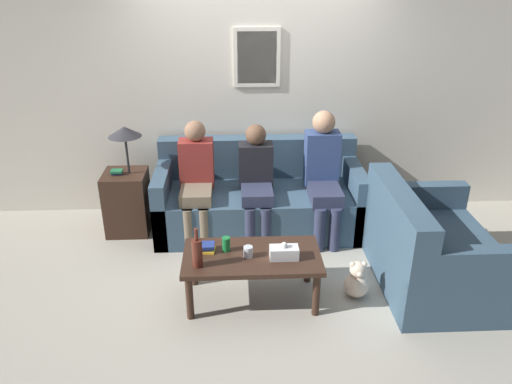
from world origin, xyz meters
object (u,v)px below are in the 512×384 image
(couch_side, at_px, (430,252))
(person_middle, at_px, (256,178))
(coffee_table, at_px, (252,261))
(drinking_glass, at_px, (248,252))
(couch_main, at_px, (259,199))
(wine_bottle, at_px, (197,252))
(person_left, at_px, (196,177))
(person_right, at_px, (323,171))
(teddy_bear, at_px, (357,281))

(couch_side, height_order, person_middle, person_middle)
(coffee_table, bearing_deg, couch_side, 5.80)
(coffee_table, relative_size, drinking_glass, 12.12)
(couch_main, height_order, couch_side, same)
(coffee_table, bearing_deg, wine_bottle, -161.66)
(person_middle, bearing_deg, couch_side, -32.97)
(person_left, distance_m, person_right, 1.27)
(couch_side, relative_size, teddy_bear, 3.91)
(drinking_glass, distance_m, teddy_bear, 0.97)
(couch_main, relative_size, person_middle, 1.84)
(drinking_glass, bearing_deg, wine_bottle, -163.82)
(coffee_table, distance_m, person_right, 1.39)
(couch_main, bearing_deg, couch_side, -38.41)
(person_middle, relative_size, person_right, 0.90)
(wine_bottle, xyz_separation_m, person_middle, (0.52, 1.24, 0.08))
(person_middle, xyz_separation_m, person_right, (0.67, 0.02, 0.06))
(coffee_table, xyz_separation_m, person_middle, (0.09, 1.10, 0.26))
(couch_side, height_order, person_right, person_right)
(coffee_table, distance_m, person_left, 1.27)
(drinking_glass, relative_size, person_right, 0.07)
(teddy_bear, bearing_deg, couch_main, 120.59)
(couch_side, height_order, person_left, person_left)
(person_middle, bearing_deg, wine_bottle, -112.50)
(teddy_bear, bearing_deg, couch_side, 13.55)
(couch_main, bearing_deg, teddy_bear, -59.41)
(coffee_table, relative_size, person_left, 0.94)
(couch_main, height_order, person_left, person_left)
(coffee_table, relative_size, teddy_bear, 3.34)
(wine_bottle, height_order, person_middle, person_middle)
(couch_main, distance_m, drinking_glass, 1.33)
(person_right, bearing_deg, drinking_glass, -124.57)
(wine_bottle, relative_size, person_right, 0.26)
(person_middle, relative_size, teddy_bear, 3.42)
(couch_main, height_order, drinking_glass, couch_main)
(person_left, distance_m, teddy_bear, 1.86)
(drinking_glass, height_order, person_left, person_left)
(person_left, xyz_separation_m, person_middle, (0.60, -0.02, -0.02))
(wine_bottle, height_order, teddy_bear, wine_bottle)
(couch_main, bearing_deg, drinking_glass, -96.70)
(couch_side, bearing_deg, couch_main, 51.59)
(couch_side, xyz_separation_m, person_right, (-0.79, 0.96, 0.38))
(person_right, distance_m, teddy_bear, 1.25)
(couch_side, distance_m, drinking_glass, 1.60)
(coffee_table, xyz_separation_m, wine_bottle, (-0.43, -0.14, 0.18))
(drinking_glass, bearing_deg, person_left, 112.48)
(person_left, xyz_separation_m, teddy_bear, (1.39, -1.13, -0.50))
(couch_main, height_order, teddy_bear, couch_main)
(couch_side, relative_size, person_right, 1.03)
(coffee_table, relative_size, person_middle, 0.98)
(couch_side, distance_m, coffee_table, 1.55)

